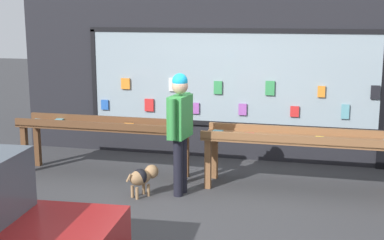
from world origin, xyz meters
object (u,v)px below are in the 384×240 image
at_px(display_table_left, 104,130).
at_px(small_dog, 143,176).
at_px(display_table_right, 299,142).
at_px(person_browsing, 180,124).

relative_size(display_table_left, small_dog, 5.82).
height_order(display_table_right, small_dog, display_table_right).
bearing_deg(person_browsing, display_table_right, -63.47).
bearing_deg(display_table_right, small_dog, -158.57).
relative_size(display_table_left, display_table_right, 1.00).
distance_m(person_browsing, small_dog, 0.93).
xyz_separation_m(display_table_left, person_browsing, (1.45, -0.63, 0.31)).
bearing_deg(small_dog, display_table_left, 82.28).
distance_m(display_table_left, person_browsing, 1.61).
xyz_separation_m(display_table_left, small_dog, (0.95, -0.84, -0.45)).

